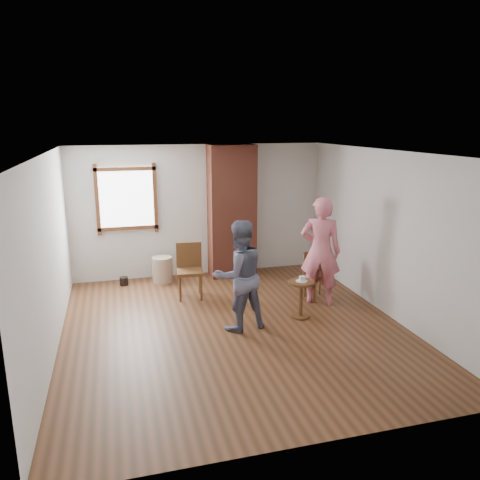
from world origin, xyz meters
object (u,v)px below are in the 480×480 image
at_px(stoneware_crock, 162,269).
at_px(side_table, 301,293).
at_px(person_pink, 320,251).
at_px(man, 239,276).
at_px(dining_chair_left, 190,267).
at_px(dining_chair_right, 316,272).

bearing_deg(stoneware_crock, side_table, -49.84).
bearing_deg(person_pink, man, 50.28).
distance_m(dining_chair_left, side_table, 2.08).
xyz_separation_m(man, person_pink, (1.58, 0.62, 0.09)).
relative_size(dining_chair_left, side_table, 1.59).
bearing_deg(side_table, man, -172.71).
xyz_separation_m(stoneware_crock, dining_chair_left, (0.39, -0.90, 0.29)).
xyz_separation_m(stoneware_crock, person_pink, (2.46, -1.80, 0.67)).
xyz_separation_m(dining_chair_right, person_pink, (-0.05, -0.27, 0.46)).
bearing_deg(dining_chair_left, side_table, -35.77).
height_order(dining_chair_right, man, man).
distance_m(dining_chair_right, side_table, 0.96).
distance_m(stoneware_crock, dining_chair_left, 1.02).
height_order(dining_chair_left, person_pink, person_pink).
bearing_deg(man, stoneware_crock, -81.77).
bearing_deg(stoneware_crock, dining_chair_left, -66.42).
height_order(dining_chair_right, person_pink, person_pink).
distance_m(stoneware_crock, dining_chair_right, 2.95).
xyz_separation_m(dining_chair_right, side_table, (-0.58, -0.75, -0.06)).
relative_size(dining_chair_right, man, 0.50).
height_order(side_table, man, man).
bearing_deg(man, side_table, 175.42).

